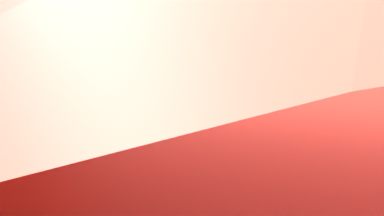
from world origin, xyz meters
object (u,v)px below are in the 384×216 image
object	(u,v)px
lounger_second_shoreside	(231,203)
person_walking_near	(126,71)
umbrella_third	(153,50)
umbrella_fourth	(146,29)
person_walking_far	(238,78)
beach_ball	(197,100)
umbrella_second	(202,46)
lounger_farthest_inland	(159,104)
lounger_third_shoreside	(189,137)
lounger_farthest_shoreside	(159,93)
umbrella_farthest	(128,29)
lounger_third_inland	(209,167)
lounger_fourth_shoreside	(165,110)
person_walking_mid	(281,107)

from	to	relation	value
lounger_second_shoreside	person_walking_near	distance (m)	12.55
umbrella_third	umbrella_fourth	size ratio (longest dim) A/B	0.83
person_walking_far	beach_ball	bearing A→B (deg)	-46.29
lounger_second_shoreside	umbrella_second	bearing A→B (deg)	-122.01
lounger_farthest_inland	lounger_third_shoreside	bearing A→B (deg)	-94.80
umbrella_second	person_walking_near	bearing A→B (deg)	91.69
umbrella_third	lounger_third_shoreside	world-z (taller)	umbrella_third
umbrella_second	lounger_farthest_shoreside	world-z (taller)	umbrella_second
person_walking_far	umbrella_second	bearing A→B (deg)	72.76
beach_ball	umbrella_second	bearing A→B (deg)	-100.51
lounger_second_shoreside	umbrella_farthest	xyz separation A→B (m)	(-0.97, 9.45, 2.33)
lounger_second_shoreside	lounger_third_shoreside	distance (m)	3.41
lounger_third_inland	lounger_farthest_shoreside	distance (m)	9.17
beach_ball	lounger_farthest_inland	bearing A→B (deg)	-140.02
lounger_farthest_shoreside	lounger_farthest_inland	xyz separation A→B (m)	(-0.22, -2.34, -0.05)
umbrella_fourth	lounger_farthest_inland	bearing A→B (deg)	76.51
umbrella_fourth	lounger_farthest_inland	distance (m)	3.25
lounger_third_shoreside	beach_ball	world-z (taller)	lounger_third_shoreside
lounger_second_shoreside	lounger_farthest_inland	xyz separation A→B (m)	(-0.08, 8.28, -0.01)
umbrella_third	lounger_fourth_shoreside	xyz separation A→B (m)	(0.70, 4.53, -1.87)
umbrella_farthest	lounger_third_inland	bearing A→B (deg)	-82.89
person_walking_near	person_walking_far	size ratio (longest dim) A/B	0.93
umbrella_second	beach_ball	distance (m)	10.89
lounger_fourth_shoreside	lounger_farthest_shoreside	world-z (taller)	lounger_farthest_shoreside
lounger_farthest_shoreside	person_walking_mid	distance (m)	7.73
umbrella_second	umbrella_third	distance (m)	3.52
lounger_third_shoreside	lounger_fourth_shoreside	distance (m)	3.60
lounger_third_inland	person_walking_near	size ratio (longest dim) A/B	0.95
lounger_third_shoreside	lounger_farthest_shoreside	distance (m)	7.20
umbrella_second	lounger_fourth_shoreside	bearing A→B (deg)	86.16
person_walking_near	lounger_farthest_inland	bearing A→B (deg)	-173.41
lounger_farthest_shoreside	lounger_farthest_inland	bearing A→B (deg)	-89.03
lounger_third_inland	person_walking_far	world-z (taller)	person_walking_far
umbrella_third	lounger_third_inland	world-z (taller)	umbrella_third
person_walking_mid	beach_ball	distance (m)	6.43
umbrella_third	umbrella_second	bearing A→B (deg)	-87.31
lounger_farthest_inland	person_walking_near	bearing A→B (deg)	95.91
lounger_second_shoreside	lounger_fourth_shoreside	distance (m)	7.01
umbrella_fourth	lounger_fourth_shoreside	distance (m)	2.54
umbrella_second	umbrella_farthest	xyz separation A→B (m)	(-0.37, 10.47, 0.30)
lounger_second_shoreside	umbrella_third	bearing A→B (deg)	105.34
umbrella_second	umbrella_third	size ratio (longest dim) A/B	1.09
lounger_second_shoreside	lounger_third_inland	xyz separation A→B (m)	(0.03, 1.44, 0.03)
lounger_third_inland	lounger_fourth_shoreside	size ratio (longest dim) A/B	1.14
umbrella_farthest	beach_ball	size ratio (longest dim) A/B	9.28
umbrella_second	beach_ball	bearing A→B (deg)	79.49
umbrella_second	lounger_fourth_shoreside	distance (m)	8.31
umbrella_second	lounger_fourth_shoreside	xyz separation A→B (m)	(0.54, 8.04, -2.02)
person_walking_far	lounger_third_inland	bearing A→B (deg)	71.35
lounger_third_shoreside	umbrella_farthest	xyz separation A→B (m)	(-1.01, 6.04, 2.26)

